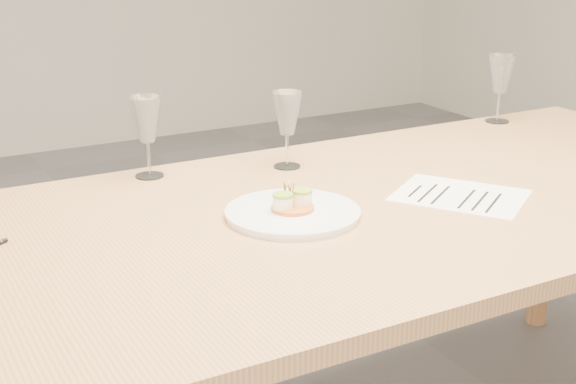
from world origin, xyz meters
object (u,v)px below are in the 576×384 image
wine_glass_1 (287,115)px  wine_glass_2 (501,75)px  dinner_plate (293,212)px  recipe_sheet (460,195)px  wine_glass_0 (146,121)px  dining_table (338,236)px

wine_glass_1 → wine_glass_2: wine_glass_2 is taller
dinner_plate → wine_glass_2: bearing=23.7°
recipe_sheet → wine_glass_0: bearing=105.9°
dining_table → wine_glass_2: 0.99m
dinner_plate → recipe_sheet: bearing=-9.4°
wine_glass_1 → wine_glass_2: (0.82, 0.11, 0.01)m
recipe_sheet → wine_glass_0: 0.77m
dinner_plate → wine_glass_1: wine_glass_1 is taller
wine_glass_0 → wine_glass_2: wine_glass_2 is taller
wine_glass_1 → wine_glass_2: size_ratio=0.93×
dinner_plate → dining_table: bearing=-0.3°
dining_table → recipe_sheet: bearing=-13.0°
dining_table → dinner_plate: bearing=179.7°
dining_table → recipe_sheet: recipe_sheet is taller
dining_table → dinner_plate: dinner_plate is taller
dining_table → wine_glass_1: (0.05, 0.33, 0.20)m
wine_glass_1 → dinner_plate: bearing=-117.1°
wine_glass_2 → dinner_plate: bearing=-156.3°
recipe_sheet → dining_table: bearing=133.2°
dinner_plate → wine_glass_0: (-0.17, 0.42, 0.13)m
recipe_sheet → wine_glass_1: 0.48m
wine_glass_2 → wine_glass_1: bearing=-172.6°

